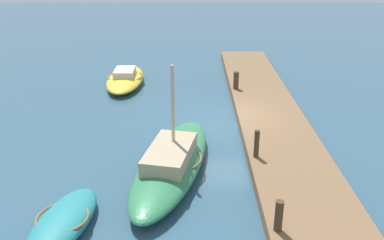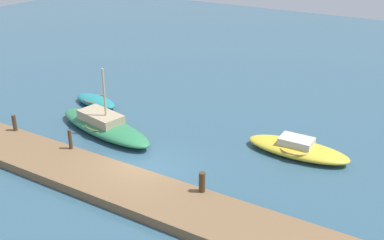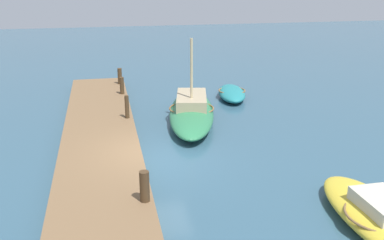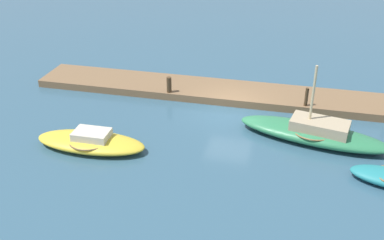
# 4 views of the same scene
# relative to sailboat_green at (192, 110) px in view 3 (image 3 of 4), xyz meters

# --- Properties ---
(ground_plane) EXTENTS (84.00, 84.00, 0.00)m
(ground_plane) POSITION_rel_sailboat_green_xyz_m (4.39, -2.26, -0.46)
(ground_plane) COLOR #33566B
(dock_platform) EXTENTS (23.77, 2.93, 0.43)m
(dock_platform) POSITION_rel_sailboat_green_xyz_m (4.39, -4.18, -0.24)
(dock_platform) COLOR brown
(dock_platform) RESTS_ON ground_plane
(sailboat_green) EXTENTS (7.45, 3.42, 3.81)m
(sailboat_green) POSITION_rel_sailboat_green_xyz_m (0.00, 0.00, 0.00)
(sailboat_green) COLOR #2D7A4C
(sailboat_green) RESTS_ON ground_plane
(rowboat_teal) EXTENTS (3.60, 1.97, 0.57)m
(rowboat_teal) POSITION_rel_sailboat_green_xyz_m (-3.20, 2.87, -0.17)
(rowboat_teal) COLOR teal
(rowboat_teal) RESTS_ON ground_plane
(motorboat_yellow) EXTENTS (5.30, 2.07, 0.91)m
(motorboat_yellow) POSITION_rel_sailboat_green_xyz_m (10.12, 3.13, -0.10)
(motorboat_yellow) COLOR gold
(motorboat_yellow) RESTS_ON ground_plane
(mooring_post_west) EXTENTS (0.24, 0.24, 0.90)m
(mooring_post_west) POSITION_rel_sailboat_green_xyz_m (-5.95, -2.96, 0.42)
(mooring_post_west) COLOR #47331E
(mooring_post_west) RESTS_ON dock_platform
(mooring_post_mid_west) EXTENTS (0.22, 0.22, 0.89)m
(mooring_post_mid_west) POSITION_rel_sailboat_green_xyz_m (-3.72, -2.96, 0.42)
(mooring_post_mid_west) COLOR #47331E
(mooring_post_mid_west) RESTS_ON dock_platform
(mooring_post_mid_east) EXTENTS (0.18, 0.18, 1.02)m
(mooring_post_mid_east) POSITION_rel_sailboat_green_xyz_m (0.43, -2.96, 0.48)
(mooring_post_mid_east) COLOR #47331E
(mooring_post_mid_east) RESTS_ON dock_platform
(mooring_post_east) EXTENTS (0.28, 0.28, 0.90)m
(mooring_post_east) POSITION_rel_sailboat_green_xyz_m (8.05, -2.96, 0.42)
(mooring_post_east) COLOR #47331E
(mooring_post_east) RESTS_ON dock_platform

